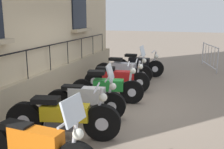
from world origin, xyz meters
The scene contains 9 objects.
ground_plane centered at (0.00, 0.00, 0.00)m, with size 60.00×60.00×0.00m, color gray.
motorcycle_orange centered at (-0.27, -3.53, 0.45)m, with size 2.18×0.59×1.32m.
motorcycle_yellow centered at (-0.46, -2.30, 0.43)m, with size 2.21×0.82×1.06m.
motorcycle_white centered at (-0.47, -1.15, 0.43)m, with size 1.91×0.61×1.29m.
motorcycle_green centered at (-0.35, 0.02, 0.42)m, with size 1.98×0.72×1.10m.
motorcycle_red centered at (-0.41, 1.14, 0.40)m, with size 2.04×0.69×1.00m.
motorcycle_silver centered at (-0.52, 2.33, 0.42)m, with size 2.09×0.62×1.31m.
motorcycle_black centered at (-0.25, 3.44, 0.42)m, with size 2.02×0.66×1.00m.
crowd_barrier centered at (2.44, 5.84, 0.56)m, with size 0.60×2.13×1.05m.
Camera 1 is at (1.92, -6.65, 2.39)m, focal length 43.27 mm.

